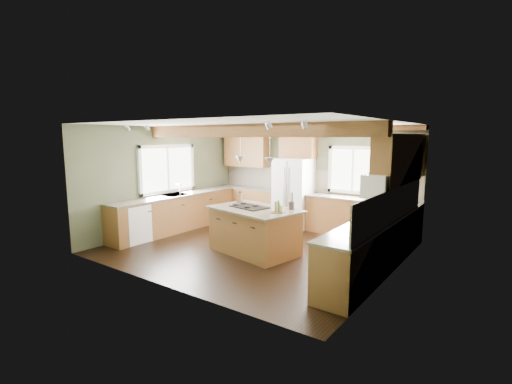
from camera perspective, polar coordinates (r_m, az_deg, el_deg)
The scene contains 37 objects.
floor at distance 8.00m, azimuth -0.11°, elevation -8.59°, with size 5.60×5.60×0.00m, color black.
ceiling at distance 7.65m, azimuth -0.12°, elevation 10.37°, with size 5.60×5.60×0.00m, color silver.
wall_back at distance 9.84m, azimuth 8.45°, elevation 2.27°, with size 5.60×5.60×0.00m, color #48513A.
wall_left at distance 9.62m, azimuth -13.77°, elevation 1.98°, with size 5.00×5.00×0.00m, color #48513A.
wall_right at distance 6.51m, azimuth 20.30°, elevation -1.32°, with size 5.00×5.00×0.00m, color #48513A.
ceiling_beam at distance 7.44m, azimuth -1.29°, elevation 9.42°, with size 5.55×0.26×0.26m, color #4C2D15.
soffit_trim at distance 9.70m, azimuth 8.33°, elevation 9.52°, with size 5.55×0.20×0.10m, color #4C2D15.
backsplash_back at distance 9.84m, azimuth 8.40°, elevation 1.74°, with size 5.58×0.03×0.58m, color brown.
backsplash_right at distance 6.57m, azimuth 20.26°, elevation -2.02°, with size 0.03×3.70×0.58m, color brown.
base_cab_back_left at distance 10.65m, azimuth -0.99°, elevation -1.85°, with size 2.02×0.60×0.88m, color #5B3517.
counter_back_left at distance 10.58m, azimuth -1.00°, elevation 0.61°, with size 2.06×0.64×0.04m, color #443D32.
base_cab_back_right at distance 9.12m, azimuth 15.82°, elevation -3.93°, with size 2.62×0.60×0.88m, color #5B3517.
counter_back_right at distance 9.03m, azimuth 15.93°, elevation -1.08°, with size 2.66×0.64×0.04m, color #443D32.
base_cab_left at distance 9.56m, azimuth -12.19°, elevation -3.23°, with size 0.60×3.70×0.88m, color #5B3517.
counter_left at distance 9.48m, azimuth -12.28°, elevation -0.51°, with size 0.64×3.74×0.04m, color #443D32.
base_cab_right at distance 6.83m, azimuth 17.60°, elevation -8.15°, with size 0.60×3.70×0.88m, color #5B3517.
counter_right at distance 6.71m, azimuth 17.77°, elevation -4.39°, with size 0.64×3.74×0.04m, color #443D32.
upper_cab_back_left at distance 10.71m, azimuth -1.47°, elevation 6.34°, with size 1.40×0.35×0.90m, color #5B3517.
upper_cab_over_fridge at distance 9.77m, azimuth 6.51°, elevation 7.26°, with size 0.96×0.35×0.70m, color #5B3517.
upper_cab_right at distance 7.35m, azimuth 21.14°, elevation 4.81°, with size 0.35×2.20×0.90m, color #5B3517.
upper_cab_back_corner at distance 8.81m, azimuth 21.47°, elevation 5.30°, with size 0.90×0.35×0.90m, color #5B3517.
window_left at distance 9.61m, azimuth -13.52°, elevation 3.48°, with size 0.04×1.60×1.05m, color white.
window_back at distance 9.33m, azimuth 14.72°, elevation 3.29°, with size 1.10×0.04×1.00m, color white.
sink at distance 9.48m, azimuth -12.28°, elevation -0.48°, with size 0.50×0.65×0.03m, color #262628.
faucet at distance 9.33m, azimuth -11.57°, elevation 0.30°, with size 0.02×0.02×0.28m, color #B2B2B7.
dishwasher at distance 8.76m, azimuth -18.47°, elevation -4.61°, with size 0.60×0.60×0.84m, color white.
oven at distance 5.67m, azimuth 13.28°, elevation -11.53°, with size 0.60×0.72×0.84m, color white.
microwave at distance 6.48m, azimuth 18.43°, elevation 0.98°, with size 0.40×0.70×0.38m, color white.
pendant_left at distance 7.68m, azimuth -2.41°, elevation 4.98°, with size 0.18×0.18×0.16m, color #B2B2B7.
pendant_right at distance 7.05m, azimuth 2.10°, elevation 4.67°, with size 0.18×0.18×0.16m, color #B2B2B7.
refrigerator at distance 9.70m, azimuth 5.79°, elevation -0.15°, with size 0.90×0.74×1.80m, color white.
island at distance 7.59m, azimuth -0.24°, elevation -6.08°, with size 1.70×1.04×0.88m, color brown.
island_top at distance 7.49m, azimuth -0.24°, elevation -2.67°, with size 1.81×1.15×0.04m, color #443D32.
cooktop at distance 7.58m, azimuth -0.97°, elevation -2.30°, with size 0.74×0.49×0.02m, color black.
knife_block at distance 8.14m, azimuth -2.50°, elevation -0.92°, with size 0.12×0.09×0.20m, color brown.
utensil_crock at distance 7.39m, azimuth 5.46°, elevation -2.10°, with size 0.12×0.12×0.15m, color #433C36.
bottle_tray at distance 7.04m, azimuth 3.26°, elevation -2.28°, with size 0.25×0.25×0.23m, color brown, non-canonical shape.
Camera 1 is at (4.48, -6.20, 2.35)m, focal length 26.00 mm.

